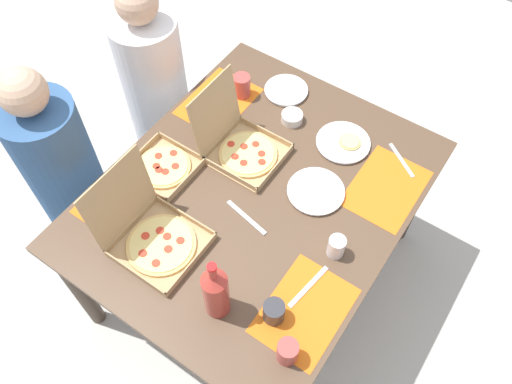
{
  "coord_description": "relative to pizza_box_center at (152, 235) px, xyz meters",
  "views": [
    {
      "loc": [
        -0.97,
        -0.66,
        2.52
      ],
      "look_at": [
        0.0,
        0.0,
        0.77
      ],
      "focal_mm": 36.53,
      "sensor_mm": 36.0,
      "label": 1
    }
  ],
  "objects": [
    {
      "name": "placemat_far_right",
      "position": [
        0.72,
        0.23,
        -0.05
      ],
      "size": [
        0.36,
        0.26,
        0.0
      ],
      "primitive_type": "cube",
      "color": "orange",
      "rests_on": "dining_table"
    },
    {
      "name": "plate_middle",
      "position": [
        0.83,
        -0.36,
        -0.04
      ],
      "size": [
        0.23,
        0.23,
        0.03
      ],
      "color": "white",
      "rests_on": "dining_table"
    },
    {
      "name": "knife_by_near_right",
      "position": [
        0.17,
        -0.58,
        -0.05
      ],
      "size": [
        0.21,
        0.05,
        0.0
      ],
      "primitive_type": "cube",
      "rotation": [
        0.0,
        0.0,
        2.99
      ],
      "color": "#B7B7BC",
      "rests_on": "dining_table"
    },
    {
      "name": "pizza_box_center",
      "position": [
        0.0,
        0.0,
        0.0
      ],
      "size": [
        0.3,
        0.33,
        0.34
      ],
      "color": "tan",
      "rests_on": "dining_table"
    },
    {
      "name": "dining_table",
      "position": [
        0.41,
        -0.19,
        -0.15
      ],
      "size": [
        1.41,
        1.15,
        0.77
      ],
      "color": "#3F3328",
      "rests_on": "ground_plane"
    },
    {
      "name": "plate_near_left",
      "position": [
        0.54,
        -0.39,
        -0.04
      ],
      "size": [
        0.23,
        0.23,
        0.02
      ],
      "color": "white",
      "rests_on": "dining_table"
    },
    {
      "name": "fork_by_far_right",
      "position": [
        0.89,
        -0.61,
        -0.05
      ],
      "size": [
        0.12,
        0.17,
        0.0
      ],
      "primitive_type": "cube",
      "rotation": [
        0.0,
        0.0,
        0.97
      ],
      "color": "#B7B7BC",
      "rests_on": "dining_table"
    },
    {
      "name": "pizza_box_corner_left",
      "position": [
        0.29,
        0.19,
        -0.04
      ],
      "size": [
        0.26,
        0.26,
        0.04
      ],
      "color": "tan",
      "rests_on": "dining_table"
    },
    {
      "name": "knife_by_far_left",
      "position": [
        0.28,
        -0.23,
        -0.05
      ],
      "size": [
        0.06,
        0.21,
        0.0
      ],
      "primitive_type": "cube",
      "rotation": [
        0.0,
        0.0,
        4.52
      ],
      "color": "#B7B7BC",
      "rests_on": "dining_table"
    },
    {
      "name": "ground_plane",
      "position": [
        0.41,
        -0.19,
        -0.82
      ],
      "size": [
        6.0,
        6.0,
        0.0
      ],
      "primitive_type": "plane",
      "color": "beige"
    },
    {
      "name": "placemat_far_left",
      "position": [
        0.09,
        0.23,
        -0.05
      ],
      "size": [
        0.36,
        0.26,
        0.0
      ],
      "primitive_type": "cube",
      "color": "orange",
      "rests_on": "dining_table"
    },
    {
      "name": "cup_dark",
      "position": [
        0.01,
        -0.54,
        -0.01
      ],
      "size": [
        0.08,
        0.08,
        0.09
      ],
      "primitive_type": "cylinder",
      "color": "#333338",
      "rests_on": "dining_table"
    },
    {
      "name": "cup_clear_right",
      "position": [
        0.82,
        0.17,
        0.0
      ],
      "size": [
        0.08,
        0.08,
        0.11
      ],
      "primitive_type": "cylinder",
      "color": "#BF4742",
      "rests_on": "dining_table"
    },
    {
      "name": "condiment_bowl",
      "position": [
        0.81,
        -0.11,
        -0.03
      ],
      "size": [
        0.1,
        0.1,
        0.04
      ],
      "primitive_type": "cylinder",
      "color": "white",
      "rests_on": "dining_table"
    },
    {
      "name": "cup_red",
      "position": [
        0.35,
        -0.59,
        -0.0
      ],
      "size": [
        0.07,
        0.07,
        0.09
      ],
      "primitive_type": "cylinder",
      "color": "silver",
      "rests_on": "dining_table"
    },
    {
      "name": "soda_bottle",
      "position": [
        -0.07,
        -0.36,
        0.08
      ],
      "size": [
        0.09,
        0.09,
        0.32
      ],
      "color": "#B2382D",
      "rests_on": "dining_table"
    },
    {
      "name": "cup_spare",
      "position": [
        -0.08,
        -0.65,
        -0.0
      ],
      "size": [
        0.07,
        0.07,
        0.1
      ],
      "primitive_type": "cylinder",
      "color": "#BF4742",
      "rests_on": "dining_table"
    },
    {
      "name": "placemat_near_right",
      "position": [
        0.72,
        -0.62,
        -0.05
      ],
      "size": [
        0.36,
        0.26,
        0.0
      ],
      "primitive_type": "cube",
      "color": "orange",
      "rests_on": "dining_table"
    },
    {
      "name": "diner_right_seat",
      "position": [
        0.72,
        0.64,
        -0.27
      ],
      "size": [
        0.32,
        0.32,
        1.22
      ],
      "color": "white",
      "rests_on": "ground_plane"
    },
    {
      "name": "plate_far_right",
      "position": [
        0.95,
        0.01,
        -0.04
      ],
      "size": [
        0.2,
        0.2,
        0.02
      ],
      "color": "white",
      "rests_on": "dining_table"
    },
    {
      "name": "diner_left_seat",
      "position": [
        0.09,
        0.64,
        -0.27
      ],
      "size": [
        0.32,
        0.32,
        1.22
      ],
      "color": "#33598C",
      "rests_on": "ground_plane"
    },
    {
      "name": "pizza_box_corner_right",
      "position": [
        0.54,
        -0.02,
        -0.0
      ],
      "size": [
        0.28,
        0.32,
        0.32
      ],
      "color": "tan",
      "rests_on": "dining_table"
    },
    {
      "name": "placemat_near_left",
      "position": [
        0.09,
        -0.62,
        -0.05
      ],
      "size": [
        0.36,
        0.26,
        0.0
      ],
      "primitive_type": "cube",
      "color": "orange",
      "rests_on": "dining_table"
    }
  ]
}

